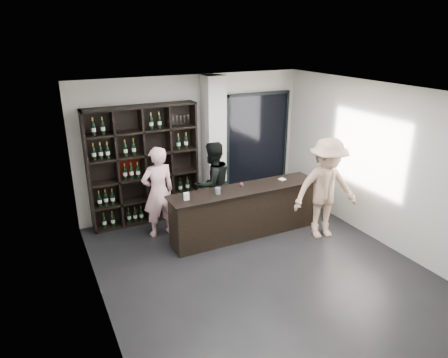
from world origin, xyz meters
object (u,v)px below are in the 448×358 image
customer (326,189)px  taster_pink (158,192)px  taster_black (213,184)px  wine_shelf (144,165)px  tasting_counter (245,212)px

customer → taster_pink: bearing=164.9°
taster_pink → taster_black: (1.12, 0.00, -0.03)m
taster_black → customer: (1.65, -1.45, 0.11)m
taster_pink → taster_black: 1.13m
taster_pink → taster_black: bearing=174.3°
wine_shelf → customer: bearing=-37.5°
taster_pink → tasting_counter: bearing=146.9°
tasting_counter → customer: bearing=-27.6°
taster_pink → customer: (2.77, -1.45, 0.09)m
taster_black → customer: 2.20m
tasting_counter → taster_pink: taster_pink is taller
wine_shelf → taster_pink: 0.78m
wine_shelf → customer: (2.82, -2.17, -0.23)m
wine_shelf → tasting_counter: size_ratio=0.81×
taster_black → taster_pink: bearing=-14.6°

